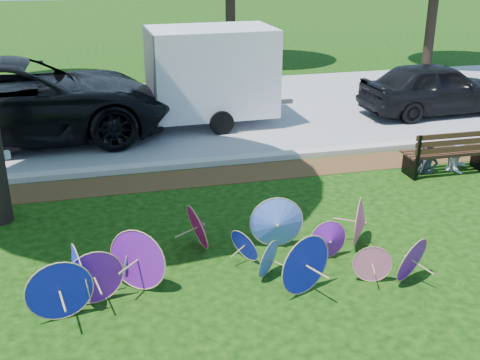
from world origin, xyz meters
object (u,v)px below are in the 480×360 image
object	(u,v)px
black_van	(20,101)
park_bench	(445,151)
person_left	(429,145)
person_right	(460,142)
dark_pickup	(436,88)
parasol_pile	(220,254)
cargo_trailer	(212,71)

from	to	relation	value
black_van	park_bench	size ratio (longest dim) A/B	3.93
person_left	person_right	world-z (taller)	person_left
dark_pickup	person_right	world-z (taller)	dark_pickup
park_bench	person_right	size ratio (longest dim) A/B	1.48
parasol_pile	cargo_trailer	xyz separation A→B (m)	(1.47, 7.57, 0.99)
parasol_pile	cargo_trailer	distance (m)	7.77
black_van	dark_pickup	size ratio (longest dim) A/B	1.67
dark_pickup	park_bench	distance (m)	4.64
cargo_trailer	person_right	xyz separation A→B (m)	(4.24, -4.56, -0.78)
park_bench	person_right	xyz separation A→B (m)	(0.35, 0.05, 0.14)
dark_pickup	cargo_trailer	size ratio (longest dim) A/B	1.36
cargo_trailer	person_left	bearing A→B (deg)	-53.43
dark_pickup	parasol_pile	bearing A→B (deg)	130.63
person_right	person_left	bearing A→B (deg)	157.78
park_bench	person_right	world-z (taller)	person_right
dark_pickup	person_right	distance (m)	4.43
person_right	black_van	bearing A→B (deg)	132.06
cargo_trailer	person_right	bearing A→B (deg)	-48.34
parasol_pile	black_van	xyz separation A→B (m)	(-3.16, 7.28, 0.58)
black_van	dark_pickup	distance (m)	10.73
black_van	person_left	bearing A→B (deg)	-120.12
person_right	cargo_trailer	bearing A→B (deg)	110.68
black_van	parasol_pile	bearing A→B (deg)	-159.03
parasol_pile	person_right	bearing A→B (deg)	27.77
black_van	person_left	size ratio (longest dim) A/B	5.76
cargo_trailer	person_left	distance (m)	5.82
person_left	person_right	bearing A→B (deg)	16.93
dark_pickup	person_left	size ratio (longest dim) A/B	3.44
person_left	person_right	distance (m)	0.70
black_van	cargo_trailer	bearing A→B (deg)	-88.94
parasol_pile	dark_pickup	bearing A→B (deg)	42.90
person_right	park_bench	bearing A→B (deg)	165.91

